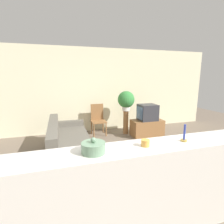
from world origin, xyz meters
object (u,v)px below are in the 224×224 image
(wooden_chair, at_px, (98,118))
(potted_plant, at_px, (126,100))
(television, at_px, (147,112))
(couch, at_px, (68,144))
(decorative_bowl, at_px, (93,147))

(wooden_chair, height_order, potted_plant, potted_plant)
(television, xyz_separation_m, wooden_chair, (-1.41, 0.58, -0.22))
(couch, xyz_separation_m, television, (2.40, 0.75, 0.45))
(couch, height_order, wooden_chair, wooden_chair)
(potted_plant, bearing_deg, television, -34.23)
(potted_plant, bearing_deg, decorative_bowl, -116.35)
(wooden_chair, distance_m, decorative_bowl, 3.75)
(television, height_order, potted_plant, potted_plant)
(television, height_order, decorative_bowl, decorative_bowl)
(couch, relative_size, decorative_bowl, 8.61)
(television, bearing_deg, wooden_chair, 157.51)
(television, relative_size, wooden_chair, 0.56)
(television, bearing_deg, decorative_bowl, -126.42)
(couch, relative_size, potted_plant, 3.40)
(television, distance_m, potted_plant, 0.75)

